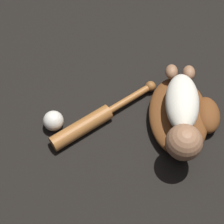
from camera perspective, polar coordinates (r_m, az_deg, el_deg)
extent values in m
plane|color=black|center=(1.40, 8.03, -1.23)|extent=(6.00, 6.00, 0.00)
ellipsoid|color=brown|center=(1.37, 10.08, -0.48)|extent=(0.34, 0.22, 0.08)
ellipsoid|color=brown|center=(1.39, 14.22, -0.62)|extent=(0.15, 0.10, 0.08)
ellipsoid|color=silver|center=(1.30, 10.64, 1.44)|extent=(0.24, 0.13, 0.09)
sphere|color=#936647|center=(1.21, 10.91, -4.56)|extent=(0.12, 0.12, 0.12)
ellipsoid|color=#936647|center=(1.41, 11.63, 5.87)|extent=(0.06, 0.05, 0.05)
ellipsoid|color=#936647|center=(1.40, 9.06, 6.07)|extent=(0.06, 0.05, 0.05)
cylinder|color=#9E602D|center=(1.34, -4.69, -2.38)|extent=(0.18, 0.23, 0.06)
cylinder|color=#9E602D|center=(1.40, 2.77, 2.06)|extent=(0.13, 0.17, 0.03)
sphere|color=brown|center=(1.44, 5.89, 3.92)|extent=(0.04, 0.04, 0.04)
sphere|color=silver|center=(1.36, -8.92, -1.34)|extent=(0.07, 0.07, 0.07)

